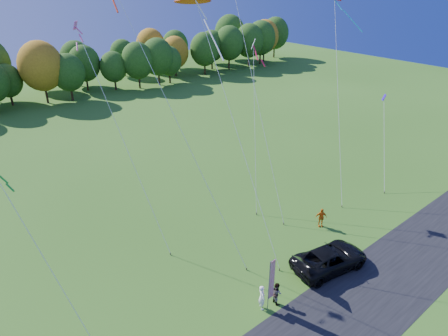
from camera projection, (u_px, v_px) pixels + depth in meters
ground at (281, 292)px, 26.74m from camera, size 160.00×160.00×0.00m
asphalt_strip at (330, 329)px, 23.98m from camera, size 90.00×6.00×0.01m
tree_line at (31, 104)px, 64.67m from camera, size 116.00×12.00×10.00m
black_suv at (330, 258)px, 28.60m from camera, size 6.22×3.73×1.62m
person_tailgate_a at (262, 297)px, 25.09m from camera, size 0.64×0.76×1.78m
person_tailgate_b at (276, 293)px, 25.59m from camera, size 0.73×0.86×1.55m
person_east at (321, 217)px, 33.31m from camera, size 1.04×0.95×1.70m
feather_flag at (271, 280)px, 24.41m from camera, size 0.51×0.09×3.86m
kite_delta_blue at (171, 109)px, 26.41m from camera, size 5.78×12.03×23.24m
kite_parafoil_orange at (249, 61)px, 33.70m from camera, size 5.22×13.63×25.41m
kite_delta_red at (233, 117)px, 28.49m from camera, size 2.87×11.50×19.15m
kite_parafoil_rainbow at (338, 100)px, 36.80m from camera, size 7.19×8.05×17.63m
kite_diamond_green at (44, 258)px, 22.04m from camera, size 2.48×6.34×10.54m
kite_diamond_white at (255, 128)px, 35.20m from camera, size 4.75×5.99×14.39m
kite_diamond_pink at (124, 143)px, 29.03m from camera, size 2.08×8.64×16.50m
kite_diamond_blue_low at (384, 143)px, 39.57m from camera, size 4.96×4.68×8.46m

